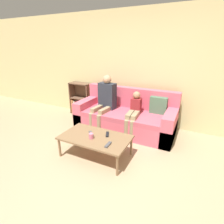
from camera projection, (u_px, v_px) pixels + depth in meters
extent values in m
plane|color=tan|center=(87.00, 179.00, 2.56)|extent=(22.00, 22.00, 0.00)
cube|color=beige|center=(141.00, 70.00, 4.06)|extent=(12.00, 0.06, 2.60)
cube|color=#DB5B70|center=(125.00, 123.00, 3.98)|extent=(2.19, 0.92, 0.35)
cube|color=#C95467|center=(123.00, 115.00, 3.82)|extent=(1.75, 0.74, 0.10)
cube|color=#DB5B70|center=(131.00, 97.00, 4.11)|extent=(2.19, 0.18, 0.47)
cube|color=#DB5B70|center=(88.00, 111.00, 4.34)|extent=(0.22, 0.92, 0.61)
cube|color=#DB5B70|center=(170.00, 126.00, 3.52)|extent=(0.22, 0.92, 0.61)
cube|color=#4C7556|center=(158.00, 105.00, 3.72)|extent=(0.36, 0.12, 0.36)
cube|color=brown|center=(73.00, 97.00, 5.00)|extent=(0.02, 0.28, 0.88)
cube|color=brown|center=(90.00, 100.00, 4.77)|extent=(0.02, 0.28, 0.88)
cube|color=brown|center=(84.00, 97.00, 4.99)|extent=(0.60, 0.02, 0.88)
cube|color=brown|center=(82.00, 113.00, 5.04)|extent=(0.60, 0.28, 0.02)
cube|color=brown|center=(81.00, 98.00, 4.88)|extent=(0.55, 0.28, 0.02)
cube|color=brown|center=(80.00, 83.00, 4.73)|extent=(0.60, 0.28, 0.02)
cube|color=#B77542|center=(74.00, 105.00, 5.06)|extent=(0.07, 0.22, 0.37)
cube|color=beige|center=(76.00, 106.00, 5.03)|extent=(0.05, 0.21, 0.34)
cube|color=#B77542|center=(78.00, 108.00, 5.02)|extent=(0.07, 0.22, 0.25)
cube|color=#6699A8|center=(80.00, 108.00, 4.99)|extent=(0.05, 0.16, 0.26)
cube|color=red|center=(82.00, 107.00, 4.96)|extent=(0.04, 0.17, 0.32)
cube|color=gold|center=(83.00, 108.00, 4.94)|extent=(0.04, 0.18, 0.28)
cube|color=#6699A8|center=(85.00, 108.00, 4.91)|extent=(0.04, 0.19, 0.32)
cube|color=#232328|center=(86.00, 108.00, 4.89)|extent=(0.04, 0.16, 0.34)
cube|color=#33519E|center=(88.00, 110.00, 4.89)|extent=(0.06, 0.22, 0.24)
cylinder|color=brown|center=(60.00, 148.00, 3.02)|extent=(0.04, 0.04, 0.35)
cylinder|color=brown|center=(117.00, 166.00, 2.57)|extent=(0.04, 0.04, 0.35)
cylinder|color=brown|center=(80.00, 133.00, 3.52)|extent=(0.04, 0.04, 0.35)
cylinder|color=brown|center=(131.00, 146.00, 3.07)|extent=(0.04, 0.04, 0.35)
cube|color=brown|center=(95.00, 137.00, 2.98)|extent=(1.18, 0.67, 0.03)
cylinder|color=#9E8966|center=(91.00, 123.00, 3.85)|extent=(0.10, 0.10, 0.45)
cylinder|color=#9E8966|center=(99.00, 125.00, 3.74)|extent=(0.10, 0.10, 0.45)
cube|color=#9E8966|center=(97.00, 108.00, 3.94)|extent=(0.14, 0.42, 0.09)
cube|color=#9E8966|center=(105.00, 110.00, 3.84)|extent=(0.14, 0.42, 0.09)
cube|color=#282D38|center=(107.00, 96.00, 4.00)|extent=(0.41, 0.24, 0.59)
sphere|color=tan|center=(107.00, 79.00, 3.86)|extent=(0.19, 0.19, 0.19)
cylinder|color=#9E8966|center=(126.00, 131.00, 3.50)|extent=(0.10, 0.10, 0.45)
cylinder|color=#9E8966|center=(132.00, 132.00, 3.46)|extent=(0.10, 0.10, 0.45)
cube|color=#9E8966|center=(130.00, 114.00, 3.61)|extent=(0.13, 0.42, 0.09)
cube|color=#9E8966|center=(135.00, 115.00, 3.57)|extent=(0.13, 0.42, 0.09)
cube|color=maroon|center=(136.00, 106.00, 3.76)|extent=(0.22, 0.21, 0.32)
sphere|color=#A87A5B|center=(137.00, 95.00, 3.68)|extent=(0.16, 0.16, 0.16)
cylinder|color=pink|center=(91.00, 136.00, 2.90)|extent=(0.08, 0.08, 0.09)
cube|color=#47474C|center=(91.00, 133.00, 3.05)|extent=(0.16, 0.15, 0.02)
cube|color=#47474C|center=(108.00, 145.00, 2.71)|extent=(0.05, 0.17, 0.02)
cube|color=black|center=(107.00, 134.00, 3.03)|extent=(0.11, 0.17, 0.02)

